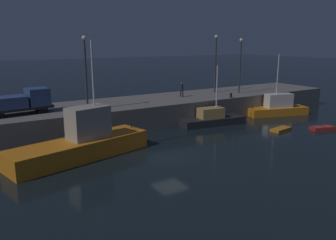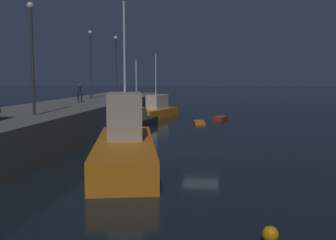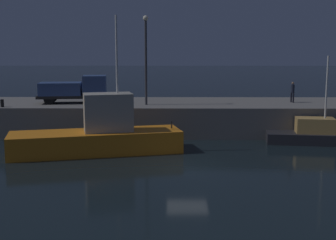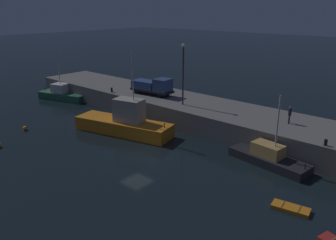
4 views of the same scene
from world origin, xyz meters
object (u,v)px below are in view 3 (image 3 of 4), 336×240
at_px(lamp_post_west, 146,53).
at_px(bollard_central, 2,103).
at_px(utility_truck, 76,89).
at_px(dockworker, 293,91).
at_px(fishing_boat_orange, 316,135).
at_px(fishing_boat_blue, 99,135).

xyz_separation_m(lamp_post_west, bollard_central, (-11.44, -1.63, -3.99)).
relative_size(utility_truck, dockworker, 3.51).
relative_size(fishing_boat_orange, dockworker, 4.38).
height_order(lamp_post_west, utility_truck, lamp_post_west).
distance_m(fishing_boat_blue, bollard_central, 10.18).
distance_m(fishing_boat_orange, bollard_central, 24.73).
bearing_deg(fishing_boat_blue, lamp_post_west, 67.37).
xyz_separation_m(fishing_boat_orange, dockworker, (-0.54, 5.30, 2.84)).
height_order(lamp_post_west, dockworker, lamp_post_west).
height_order(fishing_boat_blue, fishing_boat_orange, fishing_boat_blue).
distance_m(fishing_boat_blue, dockworker, 17.85).
xyz_separation_m(fishing_boat_blue, lamp_post_west, (2.88, 6.90, 5.57)).
relative_size(fishing_boat_blue, utility_truck, 1.93).
height_order(dockworker, bollard_central, dockworker).
bearing_deg(dockworker, fishing_boat_orange, -84.16).
xyz_separation_m(fishing_boat_orange, lamp_post_west, (-13.13, 3.58, 6.12)).
relative_size(fishing_boat_blue, dockworker, 6.79).
distance_m(fishing_boat_blue, utility_truck, 9.00).
bearing_deg(lamp_post_west, fishing_boat_orange, -15.26).
xyz_separation_m(lamp_post_west, dockworker, (12.58, 1.71, -3.28)).
xyz_separation_m(fishing_boat_blue, dockworker, (15.46, 8.62, 2.28)).
height_order(fishing_boat_orange, bollard_central, fishing_boat_orange).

